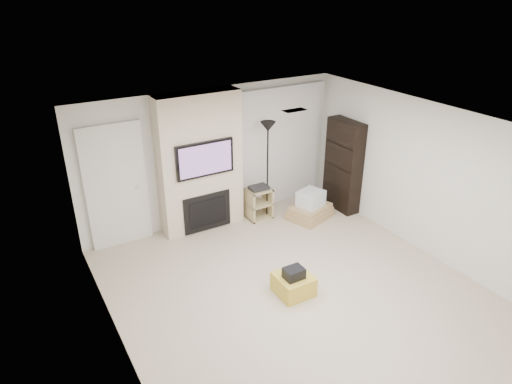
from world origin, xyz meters
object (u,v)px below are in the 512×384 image
ottoman (293,284)px  box_stack (310,207)px  av_stand (259,201)px  bookshelf (343,166)px  floor_lamp (268,143)px

ottoman → box_stack: box_stack is taller
av_stand → bookshelf: (1.64, -0.46, 0.55)m
ottoman → av_stand: (0.76, 2.26, 0.20)m
floor_lamp → box_stack: size_ratio=1.94×
av_stand → bookshelf: size_ratio=0.37×
av_stand → box_stack: (0.86, -0.50, -0.14)m
ottoman → av_stand: size_ratio=0.76×
floor_lamp → bookshelf: floor_lamp is taller
ottoman → bookshelf: size_ratio=0.28×
floor_lamp → box_stack: 1.52m
av_stand → box_stack: av_stand is taller
floor_lamp → av_stand: (-0.18, 0.01, -1.13)m
ottoman → av_stand: av_stand is taller
box_stack → bookshelf: (0.78, 0.04, 0.69)m
ottoman → av_stand: 2.39m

